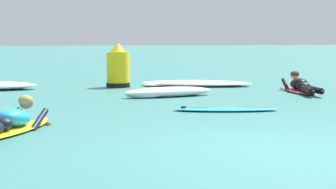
{
  "coord_description": "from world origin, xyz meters",
  "views": [
    {
      "loc": [
        -2.43,
        -7.58,
        1.4
      ],
      "look_at": [
        -0.51,
        5.07,
        0.2
      ],
      "focal_mm": 69.22,
      "sensor_mm": 36.0,
      "label": 1
    }
  ],
  "objects": [
    {
      "name": "drifting_surfboard",
      "position": [
        0.35,
        3.84,
        0.03
      ],
      "size": [
        1.96,
        0.79,
        0.16
      ],
      "color": "#2DB2D1",
      "rests_on": "ground"
    },
    {
      "name": "surfer_near",
      "position": [
        -3.29,
        1.72,
        0.14
      ],
      "size": [
        1.29,
        2.53,
        0.53
      ],
      "color": "yellow",
      "rests_on": "ground"
    },
    {
      "name": "whitewater_mid_left",
      "position": [
        0.92,
        9.43,
        0.07
      ],
      "size": [
        3.13,
        1.79,
        0.15
      ],
      "color": "white",
      "rests_on": "ground"
    },
    {
      "name": "whitewater_back",
      "position": [
        -0.26,
        6.63,
        0.1
      ],
      "size": [
        2.2,
        1.15,
        0.22
      ],
      "color": "white",
      "rests_on": "ground"
    },
    {
      "name": "channel_marker_buoy",
      "position": [
        -1.19,
        9.38,
        0.48
      ],
      "size": [
        0.63,
        0.63,
        1.17
      ],
      "color": "yellow",
      "rests_on": "ground"
    },
    {
      "name": "surfer_far",
      "position": [
        3.01,
        7.16,
        0.14
      ],
      "size": [
        0.68,
        2.54,
        0.55
      ],
      "color": "#E54C66",
      "rests_on": "ground"
    },
    {
      "name": "ground_plane",
      "position": [
        0.0,
        10.0,
        0.0
      ],
      "size": [
        120.0,
        120.0,
        0.0
      ],
      "primitive_type": "plane",
      "color": "#387A75"
    }
  ]
}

